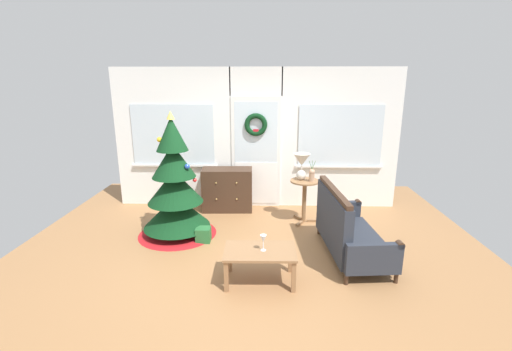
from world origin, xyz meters
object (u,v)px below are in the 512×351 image
side_table (304,193)px  dresser_cabinet (227,189)px  flower_vase (312,175)px  table_lamp (302,163)px  christmas_tree (175,193)px  wine_glass (263,239)px  settee_sofa (346,230)px  gift_box (203,235)px  coffee_table (260,255)px

side_table → dresser_cabinet: bearing=158.8°
flower_vase → side_table: bearing=149.0°
table_lamp → flower_vase: table_lamp is taller
christmas_tree → flower_vase: (2.12, 0.49, 0.17)m
christmas_tree → wine_glass: bearing=-44.0°
settee_sofa → wine_glass: (-1.11, -0.69, 0.17)m
side_table → gift_box: bearing=-152.6°
flower_vase → wine_glass: flower_vase is taller
coffee_table → settee_sofa: bearing=30.7°
settee_sofa → gift_box: size_ratio=7.43×
table_lamp → coffee_table: size_ratio=0.52×
side_table → christmas_tree: bearing=-164.7°
settee_sofa → gift_box: settee_sofa is taller
flower_vase → wine_glass: 1.98m
table_lamp → flower_vase: 0.25m
flower_vase → gift_box: size_ratio=1.64×
side_table → table_lamp: size_ratio=1.65×
flower_vase → coffee_table: 2.02m
christmas_tree → table_lamp: bearing=16.9°
dresser_cabinet → table_lamp: bearing=-20.6°
settee_sofa → christmas_tree: bearing=165.9°
settee_sofa → flower_vase: (-0.35, 1.11, 0.47)m
christmas_tree → settee_sofa: bearing=-14.1°
coffee_table → flower_vase: bearing=66.0°
dresser_cabinet → gift_box: 1.38m
christmas_tree → settee_sofa: (2.46, -0.62, -0.30)m
flower_vase → settee_sofa: bearing=-72.7°
coffee_table → table_lamp: bearing=71.3°
flower_vase → gift_box: flower_vase is taller
table_lamp → wine_glass: table_lamp is taller
settee_sofa → coffee_table: (-1.15, -0.68, -0.03)m
settee_sofa → flower_vase: 1.25m
flower_vase → gift_box: 1.97m
table_lamp → flower_vase: (0.16, -0.10, -0.17)m
settee_sofa → flower_vase: size_ratio=4.54×
gift_box → wine_glass: bearing=-49.4°
christmas_tree → side_table: size_ratio=2.61×
dresser_cabinet → gift_box: size_ratio=4.28×
coffee_table → christmas_tree: bearing=135.4°
side_table → gift_box: (-1.56, -0.81, -0.41)m
christmas_tree → side_table: bearing=15.3°
christmas_tree → table_lamp: size_ratio=4.32×
dresser_cabinet → settee_sofa: bearing=-43.4°
christmas_tree → gift_box: (0.45, -0.26, -0.57)m
side_table → table_lamp: bearing=146.3°
dresser_cabinet → coffee_table: 2.46m
christmas_tree → coffee_table: (1.32, -1.30, -0.33)m
table_lamp → side_table: bearing=-33.7°
wine_glass → flower_vase: bearing=67.1°
christmas_tree → dresser_cabinet: bearing=58.2°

